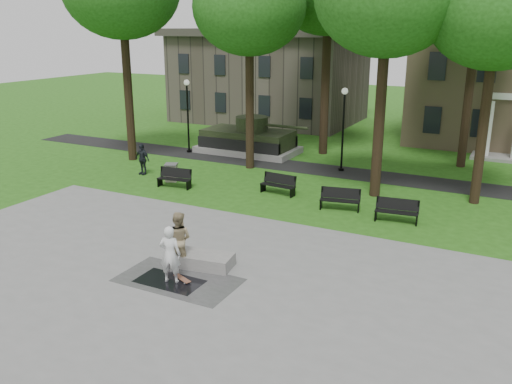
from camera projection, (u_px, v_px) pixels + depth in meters
ground at (226, 241)px, 20.98m from camera, size 120.00×120.00×0.00m
plaza at (145, 296)px, 16.73m from camera, size 22.00×16.00×0.02m
footpath at (331, 171)px, 31.18m from camera, size 44.00×2.60×0.01m
building_left at (269, 79)px, 47.26m from camera, size 15.00×10.00×7.20m
tree_1 at (249, 7)px, 29.25m from camera, size 6.20×6.20×11.63m
tree_3 at (498, 11)px, 23.04m from camera, size 6.00×6.00×11.19m
lamp_left at (188, 110)px, 34.99m from camera, size 0.36×0.36×4.73m
lamp_mid at (343, 123)px, 30.40m from camera, size 0.36×0.36×4.73m
tank_monument at (248, 140)px, 35.45m from camera, size 7.45×3.40×2.40m
puddle at (170, 281)px, 17.65m from camera, size 2.20×1.20×0.00m
concrete_block at (201, 260)px, 18.73m from camera, size 2.33×1.33×0.45m
skateboard at (182, 279)px, 17.71m from camera, size 0.80×0.49×0.07m
skateboarder at (170, 254)px, 17.36m from camera, size 0.81×0.65×1.93m
friend_watching at (178, 239)px, 18.51m from camera, size 1.09×0.93×1.97m
pedestrian_walker at (142, 159)px, 30.22m from camera, size 1.09×0.58×1.77m
park_bench_0 at (175, 177)px, 27.89m from camera, size 1.84×0.71×1.00m
park_bench_1 at (278, 184)px, 26.78m from camera, size 1.84×0.70×1.00m
park_bench_2 at (341, 199)px, 24.46m from camera, size 1.85×0.87×1.00m
park_bench_3 at (397, 210)px, 22.94m from camera, size 1.84×0.73×1.00m
trash_bin at (171, 172)px, 29.00m from camera, size 0.87×0.87×0.96m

